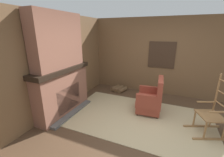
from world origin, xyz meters
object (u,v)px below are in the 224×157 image
firewood_stack (119,89)px  oil_lamp_vase (41,69)px  rocking_chair (212,116)px  storage_case (65,63)px  armchair (151,100)px

firewood_stack → oil_lamp_vase: size_ratio=2.47×
rocking_chair → firewood_stack: rocking_chair is taller
firewood_stack → storage_case: storage_case is taller
armchair → storage_case: bearing=12.6°
rocking_chair → storage_case: 3.59m
armchair → storage_case: size_ratio=3.46×
rocking_chair → storage_case: size_ratio=4.55×
armchair → oil_lamp_vase: bearing=28.4°
oil_lamp_vase → storage_case: oil_lamp_vase is taller
firewood_stack → oil_lamp_vase: (-0.85, -2.52, 1.24)m
rocking_chair → firewood_stack: bearing=-51.5°
armchair → rocking_chair: bearing=157.2°
rocking_chair → firewood_stack: size_ratio=2.25×
rocking_chair → oil_lamp_vase: 3.73m
armchair → rocking_chair: 1.38m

